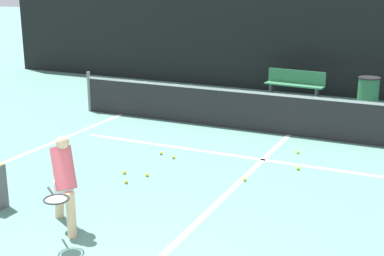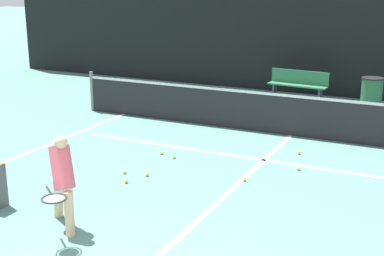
# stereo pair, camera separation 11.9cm
# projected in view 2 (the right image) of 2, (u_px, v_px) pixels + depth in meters

# --- Properties ---
(court_service_line) EXTENTS (8.25, 0.10, 0.01)m
(court_service_line) POSITION_uv_depth(u_px,v_px,m) (264.00, 160.00, 10.52)
(court_service_line) COLOR white
(court_service_line) RESTS_ON ground
(court_center_mark) EXTENTS (0.10, 7.44, 0.01)m
(court_center_mark) POSITION_uv_depth(u_px,v_px,m) (229.00, 192.00, 8.96)
(court_center_mark) COLOR white
(court_center_mark) RESTS_ON ground
(court_sideline_left) EXTENTS (0.10, 8.44, 0.01)m
(court_sideline_left) POSITION_uv_depth(u_px,v_px,m) (24.00, 154.00, 10.86)
(court_sideline_left) COLOR white
(court_sideline_left) RESTS_ON ground
(net) EXTENTS (11.09, 0.09, 1.07)m
(net) POSITION_uv_depth(u_px,v_px,m) (292.00, 114.00, 12.04)
(net) COLOR slate
(net) RESTS_ON ground
(fence_back) EXTENTS (24.00, 0.06, 3.78)m
(fence_back) POSITION_uv_depth(u_px,v_px,m) (338.00, 34.00, 15.77)
(fence_back) COLOR black
(fence_back) RESTS_ON ground
(player_practicing) EXTENTS (0.91, 1.06, 1.40)m
(player_practicing) POSITION_uv_depth(u_px,v_px,m) (62.00, 179.00, 7.44)
(player_practicing) COLOR #DBAD84
(player_practicing) RESTS_ON ground
(tennis_ball_scattered_0) EXTENTS (0.07, 0.07, 0.07)m
(tennis_ball_scattered_0) POSITION_uv_depth(u_px,v_px,m) (125.00, 172.00, 9.78)
(tennis_ball_scattered_0) COLOR #D1E033
(tennis_ball_scattered_0) RESTS_ON ground
(tennis_ball_scattered_1) EXTENTS (0.07, 0.07, 0.07)m
(tennis_ball_scattered_1) POSITION_uv_depth(u_px,v_px,m) (174.00, 157.00, 10.61)
(tennis_ball_scattered_1) COLOR #D1E033
(tennis_ball_scattered_1) RESTS_ON ground
(tennis_ball_scattered_2) EXTENTS (0.07, 0.07, 0.07)m
(tennis_ball_scattered_2) POSITION_uv_depth(u_px,v_px,m) (244.00, 179.00, 9.42)
(tennis_ball_scattered_2) COLOR #D1E033
(tennis_ball_scattered_2) RESTS_ON ground
(tennis_ball_scattered_4) EXTENTS (0.07, 0.07, 0.07)m
(tennis_ball_scattered_4) POSITION_uv_depth(u_px,v_px,m) (147.00, 174.00, 9.66)
(tennis_ball_scattered_4) COLOR #D1E033
(tennis_ball_scattered_4) RESTS_ON ground
(tennis_ball_scattered_5) EXTENTS (0.07, 0.07, 0.07)m
(tennis_ball_scattered_5) POSITION_uv_depth(u_px,v_px,m) (299.00, 169.00, 9.95)
(tennis_ball_scattered_5) COLOR #D1E033
(tennis_ball_scattered_5) RESTS_ON ground
(tennis_ball_scattered_7) EXTENTS (0.07, 0.07, 0.07)m
(tennis_ball_scattered_7) POSITION_uv_depth(u_px,v_px,m) (162.00, 153.00, 10.86)
(tennis_ball_scattered_7) COLOR #D1E033
(tennis_ball_scattered_7) RESTS_ON ground
(tennis_ball_scattered_8) EXTENTS (0.07, 0.07, 0.07)m
(tennis_ball_scattered_8) POSITION_uv_depth(u_px,v_px,m) (126.00, 181.00, 9.33)
(tennis_ball_scattered_8) COLOR #D1E033
(tennis_ball_scattered_8) RESTS_ON ground
(tennis_ball_scattered_11) EXTENTS (0.07, 0.07, 0.07)m
(tennis_ball_scattered_11) POSITION_uv_depth(u_px,v_px,m) (299.00, 153.00, 10.87)
(tennis_ball_scattered_11) COLOR #D1E033
(tennis_ball_scattered_11) RESTS_ON ground
(courtside_bench) EXTENTS (1.78, 0.54, 0.86)m
(courtside_bench) POSITION_uv_depth(u_px,v_px,m) (298.00, 84.00, 15.69)
(courtside_bench) COLOR #33724C
(courtside_bench) RESTS_ON ground
(trash_bin) EXTENTS (0.60, 0.60, 0.83)m
(trash_bin) POSITION_uv_depth(u_px,v_px,m) (372.00, 92.00, 14.76)
(trash_bin) COLOR #28603D
(trash_bin) RESTS_ON ground
(parked_car) EXTENTS (1.81, 4.15, 1.31)m
(parked_car) POSITION_uv_depth(u_px,v_px,m) (243.00, 61.00, 19.41)
(parked_car) COLOR #B7B7BC
(parked_car) RESTS_ON ground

